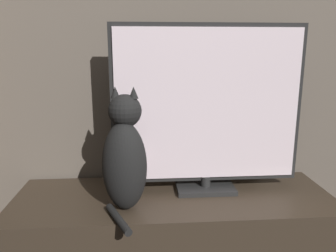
{
  "coord_description": "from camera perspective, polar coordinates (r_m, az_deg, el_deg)",
  "views": [
    {
      "loc": [
        -0.12,
        -0.35,
        1.03
      ],
      "look_at": [
        -0.03,
        0.92,
        0.74
      ],
      "focal_mm": 35.0,
      "sensor_mm": 36.0,
      "label": 1
    }
  ],
  "objects": [
    {
      "name": "cat",
      "position": [
        1.27,
        -7.53,
        -5.44
      ],
      "size": [
        0.2,
        0.32,
        0.48
      ],
      "rotation": [
        0.0,
        0.0,
        -0.19
      ],
      "color": "black",
      "rests_on": "tv_stand"
    },
    {
      "name": "tv_stand",
      "position": [
        1.54,
        0.99,
        -19.16
      ],
      "size": [
        1.36,
        0.46,
        0.42
      ],
      "color": "#33281E",
      "rests_on": "ground_plane"
    },
    {
      "name": "tv",
      "position": [
        1.4,
        6.85,
        2.94
      ],
      "size": [
        0.81,
        0.15,
        0.72
      ],
      "color": "black",
      "rests_on": "tv_stand"
    }
  ]
}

